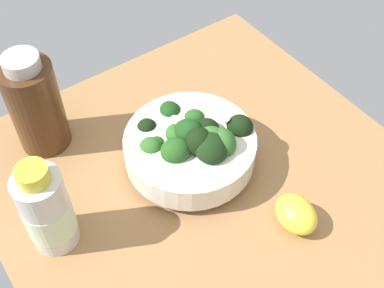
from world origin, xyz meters
TOP-DOWN VIEW (x-y plane):
  - ground_plane at (0.00, 0.00)cm, footprint 57.87×57.87cm
  - bowl_of_broccoli at (3.54, -0.47)cm, footprint 18.85×18.85cm
  - lemon_wedge at (-12.71, -5.48)cm, footprint 6.70×5.28cm
  - bottle_tall at (20.19, 15.37)cm, footprint 7.55×7.55cm
  - bottle_short at (3.74, 21.47)cm, footprint 6.11×6.11cm

SIDE VIEW (x-z plane):
  - ground_plane at x=0.00cm, z-range -4.53..0.00cm
  - lemon_wedge at x=-12.71cm, z-range 0.00..4.07cm
  - bowl_of_broccoli at x=3.54cm, z-range -0.80..8.86cm
  - bottle_short at x=3.74cm, z-range -1.04..13.58cm
  - bottle_tall at x=20.19cm, z-range -0.50..15.84cm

